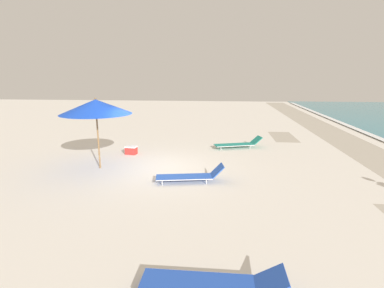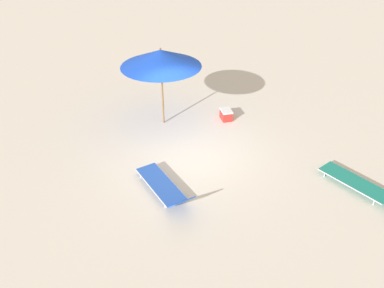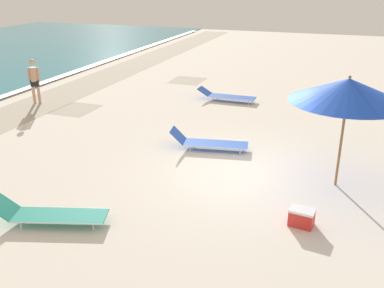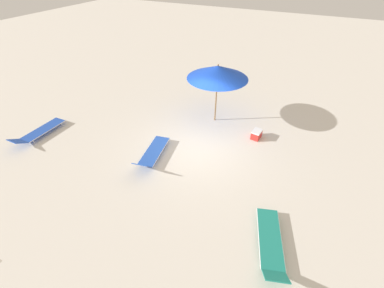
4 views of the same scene
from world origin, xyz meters
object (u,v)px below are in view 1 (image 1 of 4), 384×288
beach_umbrella (96,107)px  sun_lounger_near_water_left (191,176)px  sun_lounger_under_umbrella (212,283)px  sun_lounger_beside_umbrella (238,144)px  cooler_box (131,150)px

beach_umbrella → sun_lounger_near_water_left: beach_umbrella is taller
sun_lounger_under_umbrella → sun_lounger_beside_umbrella: sun_lounger_beside_umbrella is taller
sun_lounger_near_water_left → sun_lounger_beside_umbrella: bearing=149.4°
sun_lounger_near_water_left → cooler_box: size_ratio=4.29×
beach_umbrella → sun_lounger_beside_umbrella: bearing=124.6°
beach_umbrella → sun_lounger_under_umbrella: (6.39, 4.49, -2.15)m
beach_umbrella → sun_lounger_near_water_left: bearing=72.2°
sun_lounger_beside_umbrella → cooler_box: sun_lounger_beside_umbrella is taller
sun_lounger_under_umbrella → cooler_box: 9.38m
sun_lounger_under_umbrella → cooler_box: sun_lounger_under_umbrella is taller
sun_lounger_near_water_left → cooler_box: bearing=-147.4°
beach_umbrella → cooler_box: beach_umbrella is taller
sun_lounger_under_umbrella → sun_lounger_near_water_left: 5.30m
sun_lounger_beside_umbrella → sun_lounger_near_water_left: bearing=-37.8°
beach_umbrella → sun_lounger_beside_umbrella: (-3.78, 5.48, -2.15)m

